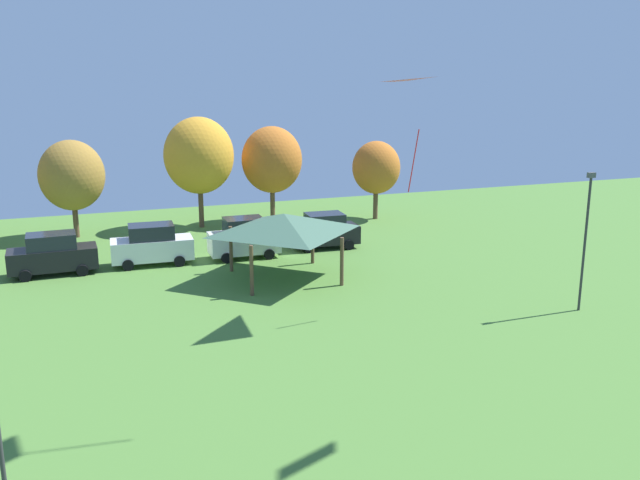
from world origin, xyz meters
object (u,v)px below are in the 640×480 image
at_px(parked_car_leftmost, 53,254).
at_px(treeline_tree_5, 272,160).
at_px(park_pavilion, 284,223).
at_px(treeline_tree_3, 72,175).
at_px(parked_car_second_from_left, 152,245).
at_px(light_post_0, 586,234).
at_px(parked_car_third_from_left, 244,238).
at_px(parked_car_rightmost_in_row, 325,231).
at_px(treeline_tree_4, 199,156).
at_px(kite_flying_9, 437,103).
at_px(treeline_tree_6, 376,168).

xyz_separation_m(parked_car_leftmost, treeline_tree_5, (15.35, 9.11, 3.54)).
xyz_separation_m(park_pavilion, treeline_tree_3, (-10.53, 14.10, 1.17)).
height_order(parked_car_second_from_left, light_post_0, light_post_0).
bearing_deg(light_post_0, parked_car_second_from_left, 140.00).
bearing_deg(park_pavilion, parked_car_third_from_left, 101.78).
relative_size(parked_car_rightmost_in_row, light_post_0, 0.66).
distance_m(park_pavilion, light_post_0, 15.12).
bearing_deg(treeline_tree_4, parked_car_leftmost, -137.43).
height_order(kite_flying_9, parked_car_leftmost, kite_flying_9).
xyz_separation_m(park_pavilion, treeline_tree_5, (3.48, 14.21, 1.62)).
bearing_deg(treeline_tree_6, light_post_0, -89.27).
bearing_deg(treeline_tree_6, parked_car_rightmost_in_row, -133.91).
height_order(treeline_tree_5, treeline_tree_6, treeline_tree_5).
height_order(parked_car_leftmost, park_pavilion, park_pavilion).
height_order(park_pavilion, light_post_0, light_post_0).
height_order(parked_car_second_from_left, parked_car_third_from_left, parked_car_third_from_left).
distance_m(treeline_tree_4, treeline_tree_5, 5.41).
height_order(parked_car_third_from_left, treeline_tree_5, treeline_tree_5).
xyz_separation_m(parked_car_rightmost_in_row, park_pavilion, (-4.39, -5.47, 1.96)).
bearing_deg(parked_car_leftmost, kite_flying_9, -38.86).
bearing_deg(parked_car_leftmost, parked_car_second_from_left, 0.96).
distance_m(parked_car_second_from_left, park_pavilion, 8.57).
relative_size(light_post_0, treeline_tree_4, 0.82).
distance_m(park_pavilion, treeline_tree_4, 14.53).
xyz_separation_m(treeline_tree_5, treeline_tree_6, (7.76, -1.62, -0.74)).
distance_m(light_post_0, treeline_tree_4, 27.56).
relative_size(light_post_0, treeline_tree_3, 0.99).
relative_size(parked_car_rightmost_in_row, treeline_tree_6, 0.73).
relative_size(parked_car_second_from_left, treeline_tree_4, 0.60).
distance_m(parked_car_leftmost, light_post_0, 27.83).
relative_size(treeline_tree_4, treeline_tree_5, 1.11).
xyz_separation_m(parked_car_third_from_left, parked_car_rightmost_in_row, (5.42, 0.53, -0.09)).
relative_size(kite_flying_9, park_pavilion, 0.67).
bearing_deg(treeline_tree_3, parked_car_second_from_left, -65.11).
relative_size(parked_car_leftmost, parked_car_rightmost_in_row, 1.09).
bearing_deg(treeline_tree_3, parked_car_third_from_left, -43.95).
height_order(treeline_tree_4, treeline_tree_5, treeline_tree_4).
bearing_deg(parked_car_rightmost_in_row, treeline_tree_4, 128.92).
bearing_deg(treeline_tree_5, treeline_tree_6, -11.82).
bearing_deg(parked_car_second_from_left, treeline_tree_5, 44.72).
bearing_deg(parked_car_rightmost_in_row, treeline_tree_6, 49.35).
bearing_deg(kite_flying_9, treeline_tree_3, 124.99).
height_order(parked_car_second_from_left, parked_car_rightmost_in_row, parked_car_second_from_left).
bearing_deg(treeline_tree_5, parked_car_second_from_left, -138.14).
height_order(parked_car_leftmost, treeline_tree_3, treeline_tree_3).
xyz_separation_m(light_post_0, treeline_tree_6, (-0.29, 22.35, 0.28)).
distance_m(parked_car_second_from_left, treeline_tree_6, 19.33).
distance_m(kite_flying_9, park_pavilion, 11.11).
distance_m(parked_car_third_from_left, parked_car_rightmost_in_row, 5.45).
height_order(parked_car_leftmost, parked_car_third_from_left, parked_car_third_from_left).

